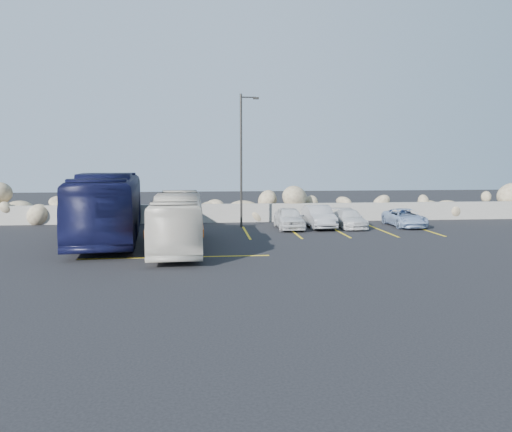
{
  "coord_description": "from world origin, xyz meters",
  "views": [
    {
      "loc": [
        0.26,
        -20.69,
        4.06
      ],
      "look_at": [
        2.83,
        4.0,
        1.28
      ],
      "focal_mm": 35.0,
      "sensor_mm": 36.0,
      "label": 1
    }
  ],
  "objects": [
    {
      "name": "parking_lines",
      "position": [
        4.64,
        5.57,
        0.01
      ],
      "size": [
        18.16,
        9.36,
        0.01
      ],
      "color": "gold",
      "rests_on": "ground"
    },
    {
      "name": "car_c",
      "position": [
        8.99,
        8.57,
        0.54
      ],
      "size": [
        1.53,
        3.72,
        1.08
      ],
      "primitive_type": "imported",
      "rotation": [
        0.0,
        0.0,
        -0.0
      ],
      "color": "silver",
      "rests_on": "ground"
    },
    {
      "name": "riprap_pile",
      "position": [
        0.0,
        13.2,
        1.3
      ],
      "size": [
        54.0,
        2.8,
        2.6
      ],
      "primitive_type": null,
      "color": "#8B775B",
      "rests_on": "ground"
    },
    {
      "name": "ground",
      "position": [
        0.0,
        0.0,
        0.0
      ],
      "size": [
        90.0,
        90.0,
        0.0
      ],
      "primitive_type": "plane",
      "color": "black",
      "rests_on": "ground"
    },
    {
      "name": "tour_coach",
      "position": [
        -4.66,
        5.56,
        1.71
      ],
      "size": [
        4.05,
        12.5,
        3.42
      ],
      "primitive_type": "imported",
      "rotation": [
        0.0,
        0.0,
        0.1
      ],
      "color": "black",
      "rests_on": "ground"
    },
    {
      "name": "car_d",
      "position": [
        12.54,
        8.7,
        0.54
      ],
      "size": [
        1.85,
        3.93,
        1.09
      ],
      "primitive_type": "imported",
      "rotation": [
        0.0,
        0.0,
        -0.01
      ],
      "color": "#8EA6CA",
      "rests_on": "ground"
    },
    {
      "name": "car_b",
      "position": [
        7.13,
        8.72,
        0.66
      ],
      "size": [
        1.42,
        4.04,
        1.33
      ],
      "primitive_type": "imported",
      "rotation": [
        0.0,
        0.0,
        0.0
      ],
      "color": "#A2A2A6",
      "rests_on": "ground"
    },
    {
      "name": "car_a",
      "position": [
        5.27,
        8.41,
        0.65
      ],
      "size": [
        1.54,
        3.8,
        1.29
      ],
      "primitive_type": "imported",
      "rotation": [
        0.0,
        0.0,
        -0.0
      ],
      "color": "silver",
      "rests_on": "ground"
    },
    {
      "name": "vintage_bus",
      "position": [
        -0.97,
        2.43,
        1.28
      ],
      "size": [
        2.32,
        9.21,
        2.56
      ],
      "primitive_type": "imported",
      "rotation": [
        0.0,
        0.0,
        0.02
      ],
      "color": "beige",
      "rests_on": "ground"
    },
    {
      "name": "seawall",
      "position": [
        0.0,
        12.0,
        0.6
      ],
      "size": [
        60.0,
        0.4,
        1.2
      ],
      "primitive_type": "cube",
      "color": "gray",
      "rests_on": "ground"
    },
    {
      "name": "lamppost",
      "position": [
        2.56,
        9.5,
        4.3
      ],
      "size": [
        1.14,
        0.18,
        8.0
      ],
      "color": "#2B2A27",
      "rests_on": "ground"
    }
  ]
}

